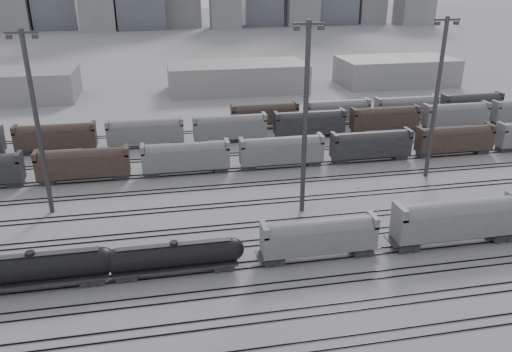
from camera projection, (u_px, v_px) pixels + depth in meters
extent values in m
plane|color=#A4A4A8|center=(280.00, 267.00, 59.79)|extent=(900.00, 900.00, 0.00)
cube|color=black|center=(317.00, 351.00, 46.40)|extent=(220.00, 0.07, 0.16)
cube|color=black|center=(312.00, 341.00, 47.70)|extent=(220.00, 0.07, 0.16)
cube|color=black|center=(302.00, 317.00, 50.94)|extent=(220.00, 0.07, 0.16)
cube|color=black|center=(298.00, 308.00, 52.24)|extent=(220.00, 0.07, 0.16)
cube|color=black|center=(290.00, 289.00, 55.47)|extent=(220.00, 0.07, 0.16)
cube|color=black|center=(286.00, 281.00, 56.78)|extent=(220.00, 0.07, 0.16)
cube|color=black|center=(279.00, 265.00, 60.01)|extent=(220.00, 0.07, 0.16)
cube|color=black|center=(276.00, 259.00, 61.31)|extent=(220.00, 0.07, 0.16)
cube|color=black|center=(270.00, 244.00, 64.55)|extent=(220.00, 0.07, 0.16)
cube|color=black|center=(268.00, 239.00, 65.85)|extent=(220.00, 0.07, 0.16)
cube|color=black|center=(262.00, 226.00, 69.09)|extent=(220.00, 0.07, 0.16)
cube|color=black|center=(260.00, 221.00, 70.39)|extent=(220.00, 0.07, 0.16)
cube|color=black|center=(253.00, 205.00, 75.44)|extent=(220.00, 0.07, 0.16)
cube|color=black|center=(251.00, 201.00, 76.74)|extent=(220.00, 0.07, 0.16)
cube|color=black|center=(245.00, 186.00, 81.79)|extent=(220.00, 0.07, 0.16)
cube|color=black|center=(244.00, 183.00, 83.09)|extent=(220.00, 0.07, 0.16)
cube|color=black|center=(238.00, 171.00, 88.14)|extent=(220.00, 0.07, 0.16)
cube|color=black|center=(237.00, 168.00, 89.45)|extent=(220.00, 0.07, 0.16)
cube|color=black|center=(232.00, 156.00, 95.40)|extent=(220.00, 0.07, 0.16)
cube|color=black|center=(230.00, 153.00, 96.71)|extent=(220.00, 0.07, 0.16)
cube|color=black|center=(226.00, 143.00, 102.66)|extent=(220.00, 0.07, 0.16)
cube|color=black|center=(225.00, 141.00, 103.97)|extent=(220.00, 0.07, 0.16)
cube|color=black|center=(221.00, 131.00, 109.92)|extent=(220.00, 0.07, 0.16)
cube|color=black|center=(220.00, 129.00, 111.22)|extent=(220.00, 0.07, 0.16)
cube|color=black|center=(93.00, 278.00, 56.66)|extent=(2.68, 2.16, 0.72)
cube|color=black|center=(35.00, 280.00, 55.37)|extent=(15.95, 2.78, 0.26)
cylinder|color=black|center=(32.00, 267.00, 54.74)|extent=(14.92, 2.98, 2.98)
sphere|color=black|center=(103.00, 260.00, 56.06)|extent=(2.98, 2.98, 2.98)
cylinder|color=black|center=(30.00, 254.00, 54.12)|extent=(1.03, 1.03, 0.51)
cube|color=black|center=(30.00, 255.00, 54.15)|extent=(14.41, 0.93, 0.06)
cube|color=black|center=(127.00, 274.00, 57.34)|extent=(2.43, 1.96, 0.65)
cube|color=black|center=(223.00, 264.00, 59.32)|extent=(2.43, 1.96, 0.65)
cube|color=black|center=(176.00, 266.00, 58.15)|extent=(14.46, 2.52, 0.23)
cylinder|color=black|center=(175.00, 255.00, 57.58)|extent=(13.53, 2.71, 2.71)
sphere|color=black|center=(114.00, 261.00, 56.38)|extent=(2.71, 2.71, 2.71)
sphere|color=black|center=(233.00, 249.00, 58.78)|extent=(2.71, 2.71, 2.71)
cylinder|color=black|center=(174.00, 244.00, 57.01)|extent=(0.93, 0.93, 0.47)
cube|color=black|center=(174.00, 244.00, 57.05)|extent=(13.06, 0.84, 0.06)
cube|color=black|center=(273.00, 259.00, 60.39)|extent=(2.46, 1.99, 0.66)
cube|color=black|center=(361.00, 250.00, 62.40)|extent=(2.46, 1.99, 0.66)
cube|color=slate|center=(319.00, 238.00, 60.55)|extent=(14.19, 2.84, 3.03)
cylinder|color=slate|center=(319.00, 230.00, 60.12)|extent=(12.86, 2.74, 2.74)
cube|color=slate|center=(264.00, 230.00, 58.62)|extent=(0.66, 2.84, 1.32)
cube|color=slate|center=(373.00, 220.00, 61.04)|extent=(0.66, 2.84, 1.32)
cone|color=black|center=(318.00, 252.00, 61.25)|extent=(2.27, 2.27, 0.85)
cube|color=black|center=(406.00, 244.00, 63.42)|extent=(2.87, 2.32, 0.77)
cube|color=black|center=(499.00, 235.00, 65.77)|extent=(2.87, 2.32, 0.77)
cube|color=slate|center=(456.00, 222.00, 63.61)|extent=(16.58, 3.32, 3.54)
cylinder|color=slate|center=(458.00, 212.00, 63.10)|extent=(15.03, 3.21, 3.21)
cube|color=slate|center=(400.00, 211.00, 61.36)|extent=(0.77, 3.32, 1.55)
cone|color=black|center=(454.00, 236.00, 64.43)|extent=(2.65, 2.65, 0.99)
cylinder|color=#39393C|center=(38.00, 127.00, 68.42)|extent=(0.67, 0.67, 26.07)
cube|color=#39393C|center=(21.00, 33.00, 63.65)|extent=(4.17, 0.31, 0.31)
cube|color=#39393C|center=(9.00, 37.00, 63.57)|extent=(0.73, 0.52, 0.52)
cube|color=#39393C|center=(35.00, 36.00, 64.12)|extent=(0.73, 0.52, 0.52)
cylinder|color=#39393C|center=(305.00, 122.00, 68.65)|extent=(0.69, 0.69, 27.13)
cube|color=#39393C|center=(309.00, 24.00, 63.69)|extent=(4.34, 0.33, 0.33)
cube|color=#39393C|center=(297.00, 28.00, 63.60)|extent=(0.76, 0.54, 0.54)
cube|color=#39393C|center=(321.00, 28.00, 64.18)|extent=(0.76, 0.54, 0.54)
cylinder|color=#39393C|center=(436.00, 101.00, 81.22)|extent=(0.68, 0.68, 26.45)
cube|color=#39393C|center=(447.00, 20.00, 76.38)|extent=(4.23, 0.32, 0.32)
cube|color=#39393C|center=(437.00, 23.00, 76.30)|extent=(0.74, 0.53, 0.53)
cube|color=#39393C|center=(456.00, 23.00, 76.86)|extent=(0.74, 0.53, 0.53)
cube|color=#48342D|center=(84.00, 165.00, 83.16)|extent=(15.00, 3.00, 5.60)
cube|color=slate|center=(186.00, 159.00, 86.17)|extent=(15.00, 3.00, 5.60)
cube|color=slate|center=(281.00, 152.00, 89.17)|extent=(15.00, 3.00, 5.60)
cube|color=black|center=(371.00, 146.00, 92.18)|extent=(15.00, 3.00, 5.60)
cube|color=#48342D|center=(454.00, 141.00, 95.19)|extent=(15.00, 3.00, 5.60)
cube|color=#48342D|center=(56.00, 139.00, 96.44)|extent=(15.00, 3.00, 5.60)
cube|color=slate|center=(146.00, 133.00, 99.45)|extent=(15.00, 3.00, 5.60)
cube|color=slate|center=(230.00, 129.00, 102.45)|extent=(15.00, 3.00, 5.60)
cube|color=black|center=(309.00, 124.00, 105.46)|extent=(15.00, 3.00, 5.60)
cube|color=#48342D|center=(384.00, 120.00, 108.47)|extent=(15.00, 3.00, 5.60)
cube|color=slate|center=(456.00, 116.00, 111.48)|extent=(15.00, 3.00, 5.60)
cube|color=#48342D|center=(265.00, 116.00, 111.31)|extent=(15.00, 3.00, 5.60)
cube|color=slate|center=(337.00, 112.00, 114.32)|extent=(15.00, 3.00, 5.60)
cube|color=slate|center=(406.00, 109.00, 117.33)|extent=(15.00, 3.00, 5.60)
cube|color=black|center=(471.00, 105.00, 120.34)|extent=(15.00, 3.00, 5.60)
cube|color=gray|center=(237.00, 77.00, 146.24)|extent=(40.00, 18.00, 8.00)
cube|color=gray|center=(396.00, 71.00, 155.09)|extent=(35.00, 18.00, 8.00)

